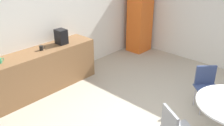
% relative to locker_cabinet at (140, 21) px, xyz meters
% --- Properties ---
extents(wall_back, '(6.00, 0.10, 2.60)m').
position_rel_locker_cabinet_xyz_m(wall_back, '(-2.55, 0.45, 0.40)').
color(wall_back, white).
rests_on(wall_back, ground_plane).
extents(counter_block, '(2.58, 0.60, 0.90)m').
position_rel_locker_cabinet_xyz_m(counter_block, '(-3.32, 0.10, -0.45)').
color(counter_block, brown).
rests_on(counter_block, ground_plane).
extents(locker_cabinet, '(0.60, 0.50, 1.80)m').
position_rel_locker_cabinet_xyz_m(locker_cabinet, '(0.00, 0.00, 0.00)').
color(locker_cabinet, orange).
rests_on(locker_cabinet, ground_plane).
extents(chair_navy, '(0.59, 0.59, 0.83)m').
position_rel_locker_cabinet_xyz_m(chair_navy, '(-1.56, -2.72, -0.38)').
color(chair_navy, silver).
rests_on(chair_navy, ground_plane).
extents(mug_white, '(0.13, 0.08, 0.09)m').
position_rel_locker_cabinet_xyz_m(mug_white, '(-3.21, 0.09, 0.05)').
color(mug_white, black).
rests_on(mug_white, counter_block).
extents(mug_green, '(0.13, 0.08, 0.09)m').
position_rel_locker_cabinet_xyz_m(mug_green, '(-4.08, 0.10, 0.05)').
color(mug_green, '#338C59').
rests_on(mug_green, counter_block).
extents(coffee_maker, '(0.20, 0.24, 0.32)m').
position_rel_locker_cabinet_xyz_m(coffee_maker, '(-2.70, 0.10, 0.16)').
color(coffee_maker, black).
rests_on(coffee_maker, counter_block).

